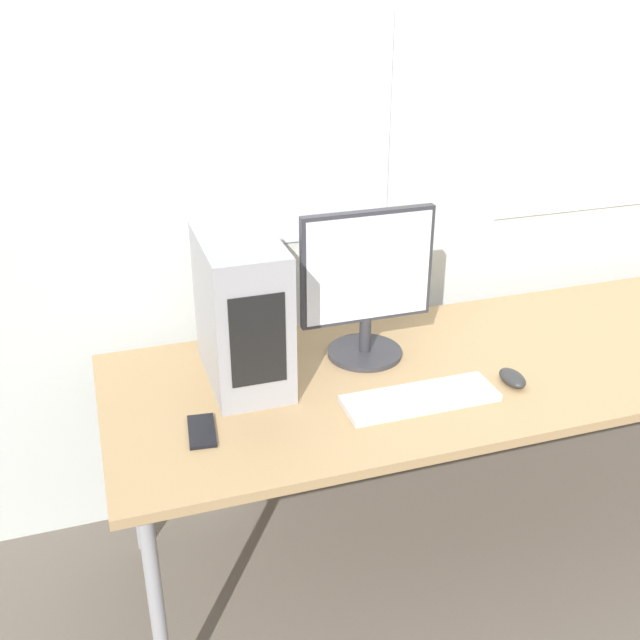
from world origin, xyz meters
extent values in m
plane|color=#665B51|center=(0.00, 0.00, 0.00)|extent=(14.00, 14.00, 0.00)
cube|color=silver|center=(0.00, 0.94, 1.35)|extent=(8.00, 0.06, 2.70)
cube|color=white|center=(-0.55, 0.90, 1.59)|extent=(0.67, 0.01, 1.19)
cube|color=white|center=(0.55, 0.90, 1.59)|extent=(0.67, 0.01, 1.19)
cube|color=tan|center=(0.00, 0.40, 0.72)|extent=(2.47, 0.81, 0.03)
cylinder|color=#99999E|center=(-1.15, 0.08, 0.35)|extent=(0.04, 0.04, 0.71)
cylinder|color=#99999E|center=(-1.15, 0.73, 0.35)|extent=(0.04, 0.04, 0.71)
cube|color=#9E9EA3|center=(-0.81, 0.53, 0.95)|extent=(0.21, 0.38, 0.43)
cube|color=black|center=(-0.81, 0.33, 0.95)|extent=(0.15, 0.00, 0.26)
cylinder|color=#333338|center=(-0.42, 0.55, 0.74)|extent=(0.23, 0.23, 0.02)
cylinder|color=#333338|center=(-0.42, 0.55, 0.81)|extent=(0.04, 0.04, 0.12)
cube|color=#333338|center=(-0.42, 0.55, 1.03)|extent=(0.41, 0.03, 0.35)
cube|color=white|center=(-0.42, 0.53, 1.03)|extent=(0.39, 0.00, 0.32)
cube|color=silver|center=(-0.37, 0.24, 0.74)|extent=(0.44, 0.14, 0.02)
cube|color=white|center=(-0.37, 0.24, 0.75)|extent=(0.41, 0.12, 0.00)
ellipsoid|color=#2D2D2D|center=(-0.07, 0.25, 0.75)|extent=(0.06, 0.11, 0.04)
cube|color=black|center=(-0.98, 0.28, 0.74)|extent=(0.09, 0.16, 0.01)
camera|label=1|loc=(-1.19, -1.37, 1.86)|focal=42.00mm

